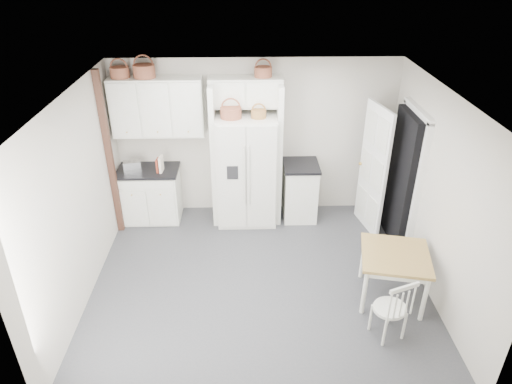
{
  "coord_description": "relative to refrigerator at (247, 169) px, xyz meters",
  "views": [
    {
      "loc": [
        -0.17,
        -4.92,
        4.13
      ],
      "look_at": [
        -0.03,
        0.4,
        1.18
      ],
      "focal_mm": 32.0,
      "sensor_mm": 36.0,
      "label": 1
    }
  ],
  "objects": [
    {
      "name": "floor",
      "position": [
        0.15,
        -1.66,
        -0.9
      ],
      "size": [
        4.5,
        4.5,
        0.0
      ],
      "primitive_type": "plane",
      "color": "#444445",
      "rests_on": "ground"
    },
    {
      "name": "ceiling",
      "position": [
        0.15,
        -1.66,
        1.7
      ],
      "size": [
        4.5,
        4.5,
        0.0
      ],
      "primitive_type": "plane",
      "color": "white",
      "rests_on": "wall_back"
    },
    {
      "name": "wall_back",
      "position": [
        0.15,
        0.34,
        0.4
      ],
      "size": [
        4.5,
        0.0,
        4.5
      ],
      "primitive_type": "plane",
      "rotation": [
        1.57,
        0.0,
        0.0
      ],
      "color": "beige",
      "rests_on": "floor"
    },
    {
      "name": "wall_left",
      "position": [
        -2.1,
        -1.66,
        0.4
      ],
      "size": [
        0.0,
        4.0,
        4.0
      ],
      "primitive_type": "plane",
      "rotation": [
        1.57,
        0.0,
        1.57
      ],
      "color": "beige",
      "rests_on": "floor"
    },
    {
      "name": "wall_right",
      "position": [
        2.4,
        -1.66,
        0.4
      ],
      "size": [
        0.0,
        4.0,
        4.0
      ],
      "primitive_type": "plane",
      "rotation": [
        1.57,
        0.0,
        -1.57
      ],
      "color": "beige",
      "rests_on": "floor"
    },
    {
      "name": "refrigerator",
      "position": [
        0.0,
        0.0,
        0.0
      ],
      "size": [
        0.93,
        0.75,
        1.81
      ],
      "primitive_type": "cube",
      "color": "silver",
      "rests_on": "floor"
    },
    {
      "name": "base_cab_left",
      "position": [
        -1.59,
        0.04,
        -0.47
      ],
      "size": [
        0.94,
        0.59,
        0.87
      ],
      "primitive_type": "cube",
      "color": "white",
      "rests_on": "floor"
    },
    {
      "name": "base_cab_right",
      "position": [
        0.88,
        0.04,
        -0.44
      ],
      "size": [
        0.53,
        0.63,
        0.93
      ],
      "primitive_type": "cube",
      "color": "white",
      "rests_on": "floor"
    },
    {
      "name": "dining_table",
      "position": [
        1.85,
        -2.02,
        -0.56
      ],
      "size": [
        0.98,
        0.98,
        0.69
      ],
      "primitive_type": "cube",
      "rotation": [
        0.0,
        0.0,
        -0.2
      ],
      "color": "olive",
      "rests_on": "floor"
    },
    {
      "name": "windsor_chair",
      "position": [
        1.63,
        -2.67,
        -0.5
      ],
      "size": [
        0.5,
        0.48,
        0.81
      ],
      "primitive_type": "cube",
      "rotation": [
        0.0,
        0.0,
        0.37
      ],
      "color": "white",
      "rests_on": "floor"
    },
    {
      "name": "counter_left",
      "position": [
        -1.59,
        0.04,
        -0.02
      ],
      "size": [
        0.98,
        0.63,
        0.04
      ],
      "primitive_type": "cube",
      "color": "black",
      "rests_on": "base_cab_left"
    },
    {
      "name": "counter_right",
      "position": [
        0.88,
        0.04,
        0.05
      ],
      "size": [
        0.57,
        0.68,
        0.04
      ],
      "primitive_type": "cube",
      "color": "black",
      "rests_on": "base_cab_right"
    },
    {
      "name": "toaster",
      "position": [
        -1.8,
        -0.04,
        0.1
      ],
      "size": [
        0.29,
        0.2,
        0.18
      ],
      "primitive_type": "cube",
      "rotation": [
        0.0,
        0.0,
        0.2
      ],
      "color": "silver",
      "rests_on": "counter_left"
    },
    {
      "name": "cookbook_red",
      "position": [
        -1.4,
        -0.04,
        0.11
      ],
      "size": [
        0.04,
        0.15,
        0.22
      ],
      "primitive_type": "cube",
      "rotation": [
        0.0,
        0.0,
        -0.09
      ],
      "color": "maroon",
      "rests_on": "counter_left"
    },
    {
      "name": "cookbook_cream",
      "position": [
        -1.35,
        -0.04,
        0.13
      ],
      "size": [
        0.05,
        0.17,
        0.26
      ],
      "primitive_type": "cube",
      "rotation": [
        0.0,
        0.0,
        -0.09
      ],
      "color": "#F4E4CD",
      "rests_on": "counter_left"
    },
    {
      "name": "basket_upper_a",
      "position": [
        -1.85,
        0.17,
        1.53
      ],
      "size": [
        0.28,
        0.28,
        0.16
      ],
      "primitive_type": "cylinder",
      "color": "brown",
      "rests_on": "upper_cabinet"
    },
    {
      "name": "basket_upper_b",
      "position": [
        -1.49,
        0.17,
        1.54
      ],
      "size": [
        0.32,
        0.32,
        0.19
      ],
      "primitive_type": "cylinder",
      "color": "brown",
      "rests_on": "upper_cabinet"
    },
    {
      "name": "basket_bridge_b",
      "position": [
        0.26,
        0.17,
        1.52
      ],
      "size": [
        0.26,
        0.26,
        0.15
      ],
      "primitive_type": "cylinder",
      "color": "brown",
      "rests_on": "bridge_cabinet"
    },
    {
      "name": "basket_fridge_a",
      "position": [
        -0.22,
        -0.1,
        0.99
      ],
      "size": [
        0.31,
        0.31,
        0.17
      ],
      "primitive_type": "cylinder",
      "color": "brown",
      "rests_on": "refrigerator"
    },
    {
      "name": "basket_fridge_b",
      "position": [
        0.19,
        -0.1,
        0.96
      ],
      "size": [
        0.22,
        0.22,
        0.12
      ],
      "primitive_type": "cylinder",
      "color": "brown",
      "rests_on": "refrigerator"
    },
    {
      "name": "upper_cabinet",
      "position": [
        -1.35,
        0.17,
        1.0
      ],
      "size": [
        1.4,
        0.34,
        0.9
      ],
      "primitive_type": "cube",
      "color": "white",
      "rests_on": "wall_back"
    },
    {
      "name": "bridge_cabinet",
      "position": [
        0.0,
        0.17,
        1.22
      ],
      "size": [
        1.12,
        0.34,
        0.45
      ],
      "primitive_type": "cube",
      "color": "white",
      "rests_on": "wall_back"
    },
    {
      "name": "fridge_panel_left",
      "position": [
        -0.51,
        0.04,
        0.25
      ],
      "size": [
        0.08,
        0.6,
        2.3
      ],
      "primitive_type": "cube",
      "color": "white",
      "rests_on": "floor"
    },
    {
      "name": "fridge_panel_right",
      "position": [
        0.51,
        0.04,
        0.25
      ],
      "size": [
        0.08,
        0.6,
        2.3
      ],
      "primitive_type": "cube",
      "color": "white",
      "rests_on": "floor"
    },
    {
      "name": "trim_post",
      "position": [
        -2.05,
        -0.31,
        0.4
      ],
      "size": [
        0.09,
        0.09,
        2.6
      ],
      "primitive_type": "cube",
      "color": "#41241A",
      "rests_on": "floor"
    },
    {
      "name": "doorway_void",
      "position": [
        2.31,
        -0.66,
        0.12
      ],
      "size": [
        0.18,
        0.85,
        2.05
      ],
      "primitive_type": "cube",
      "color": "black",
      "rests_on": "floor"
    },
    {
      "name": "door_slab",
      "position": [
        1.95,
        -0.32,
        0.12
      ],
      "size": [
        0.21,
        0.79,
        2.05
      ],
      "primitive_type": "cube",
      "rotation": [
        0.0,
        0.0,
        -1.36
      ],
      "color": "white",
      "rests_on": "floor"
    }
  ]
}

